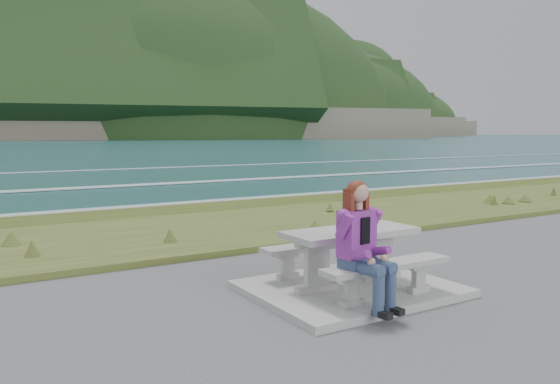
% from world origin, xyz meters
% --- Properties ---
extents(concrete_slab, '(2.60, 2.10, 0.10)m').
position_xyz_m(concrete_slab, '(0.00, 0.00, 0.05)').
color(concrete_slab, '#ABACA6').
rests_on(concrete_slab, ground).
extents(picnic_table, '(1.80, 0.75, 0.75)m').
position_xyz_m(picnic_table, '(0.00, 0.00, 0.68)').
color(picnic_table, '#ABACA6').
rests_on(picnic_table, concrete_slab).
extents(bench_landward, '(1.80, 0.35, 0.45)m').
position_xyz_m(bench_landward, '(0.00, -0.70, 0.45)').
color(bench_landward, '#ABACA6').
rests_on(bench_landward, concrete_slab).
extents(bench_seaward, '(1.80, 0.35, 0.45)m').
position_xyz_m(bench_seaward, '(0.00, 0.70, 0.45)').
color(bench_seaward, '#ABACA6').
rests_on(bench_seaward, concrete_slab).
extents(grass_verge, '(160.00, 4.50, 0.22)m').
position_xyz_m(grass_verge, '(0.00, 5.00, 0.00)').
color(grass_verge, '#354D1C').
rests_on(grass_verge, ground).
extents(shore_drop, '(160.00, 0.80, 2.20)m').
position_xyz_m(shore_drop, '(0.00, 7.90, 0.00)').
color(shore_drop, '#706454').
rests_on(shore_drop, ground).
extents(ocean, '(1600.00, 1600.00, 0.09)m').
position_xyz_m(ocean, '(0.00, 25.09, -1.74)').
color(ocean, '#1F5358').
rests_on(ocean, ground).
extents(headland_range, '(729.83, 363.95, 184.10)m').
position_xyz_m(headland_range, '(190.42, 398.42, 9.91)').
color(headland_range, '#706454').
rests_on(headland_range, ground).
extents(seated_woman, '(0.51, 0.79, 1.47)m').
position_xyz_m(seated_woman, '(-0.44, -0.84, 0.64)').
color(seated_woman, navy).
rests_on(seated_woman, concrete_slab).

